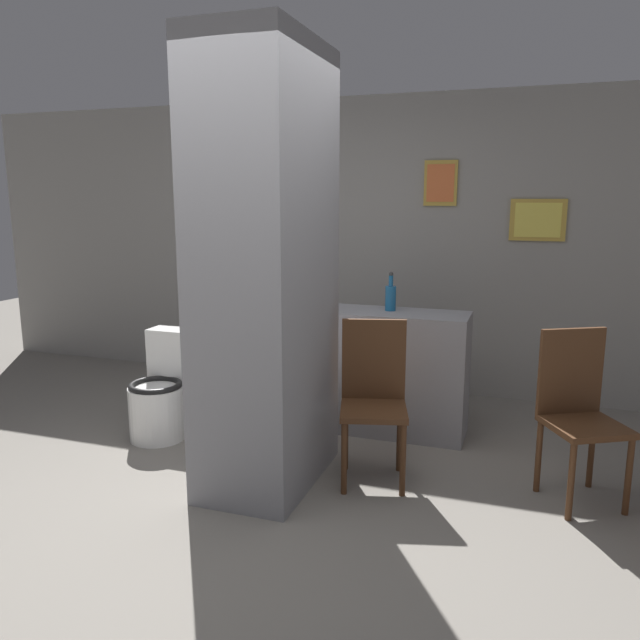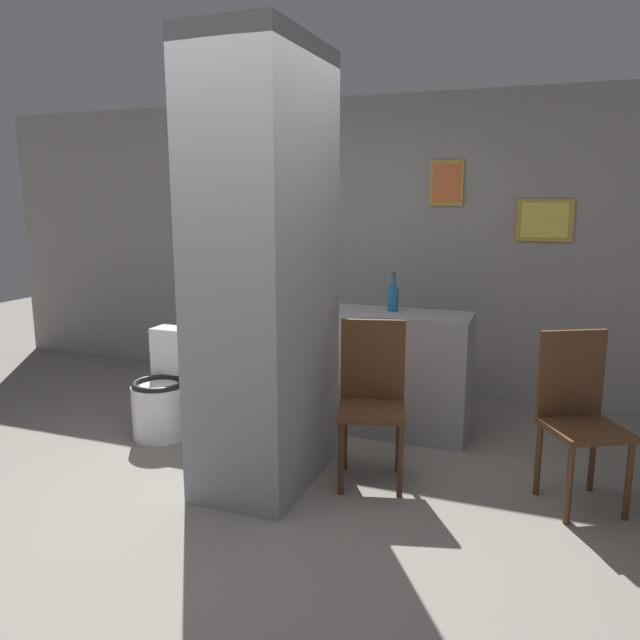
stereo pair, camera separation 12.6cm
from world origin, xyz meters
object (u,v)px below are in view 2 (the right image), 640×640
chair_by_doorway (578,411)px  bottle_tall (393,297)px  chair_near_pillar (372,394)px  bicycle (273,368)px  toilet (165,392)px

chair_by_doorway → bottle_tall: (-1.27, 0.73, 0.48)m
chair_near_pillar → bicycle: size_ratio=0.56×
chair_near_pillar → bottle_tall: 0.98m
chair_near_pillar → bicycle: bearing=126.0°
bicycle → bottle_tall: 1.18m
chair_near_pillar → chair_by_doorway: 1.19m
chair_near_pillar → bottle_tall: size_ratio=3.46×
bottle_tall → toilet: bearing=-156.3°
bicycle → bottle_tall: (0.99, -0.02, 0.64)m
toilet → bicycle: bearing=51.6°
chair_by_doorway → bottle_tall: 1.54m
bottle_tall → chair_near_pillar: bearing=-83.7°
chair_near_pillar → chair_by_doorway: same height
toilet → bicycle: (0.55, 0.70, 0.06)m
chair_by_doorway → bicycle: (-2.26, 0.75, -0.17)m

